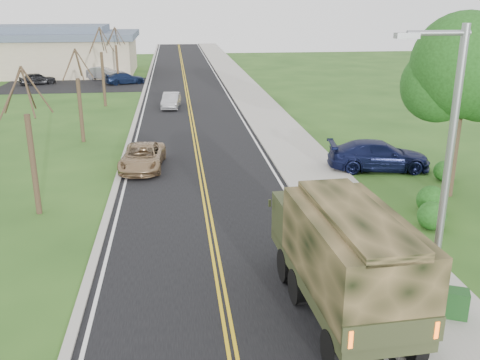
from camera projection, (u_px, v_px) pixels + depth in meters
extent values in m
plane|color=#244717|center=(231.00, 347.00, 13.73)|extent=(160.00, 160.00, 0.00)
cube|color=black|center=(187.00, 93.00, 51.35)|extent=(8.00, 120.00, 0.01)
cube|color=#9E998E|center=(230.00, 91.00, 51.81)|extent=(0.30, 120.00, 0.12)
cube|color=#9E998E|center=(248.00, 91.00, 52.02)|extent=(3.20, 120.00, 0.10)
cube|color=#9E998E|center=(143.00, 93.00, 50.86)|extent=(0.30, 120.00, 0.10)
cylinder|color=gray|center=(444.00, 200.00, 12.56)|extent=(0.18, 0.18, 8.00)
cylinder|color=gray|center=(439.00, 33.00, 11.28)|extent=(1.40, 0.12, 0.12)
cube|color=gray|center=(407.00, 36.00, 11.21)|extent=(0.50, 0.22, 0.12)
cylinder|color=#38281C|center=(454.00, 142.00, 23.60)|extent=(0.44, 0.44, 5.04)
sphere|color=#193F12|center=(464.00, 65.00, 22.54)|extent=(4.50, 4.50, 4.50)
sphere|color=#193F12|center=(438.00, 85.00, 23.20)|extent=(3.24, 3.24, 3.24)
cylinder|color=#38281C|center=(33.00, 165.00, 21.66)|extent=(0.24, 0.24, 4.20)
cylinder|color=#38281C|center=(37.00, 90.00, 20.87)|extent=(1.01, 0.33, 1.90)
cylinder|color=#38281C|center=(29.00, 90.00, 21.30)|extent=(0.13, 1.29, 1.74)
cylinder|color=#38281C|center=(13.00, 90.00, 20.80)|extent=(0.98, 0.43, 1.90)
cylinder|color=#38281C|center=(10.00, 95.00, 20.22)|extent=(0.79, 1.05, 1.77)
cylinder|color=#38281C|center=(28.00, 92.00, 20.33)|extent=(0.58, 0.90, 1.90)
cylinder|color=#38281C|center=(81.00, 111.00, 32.98)|extent=(0.24, 0.24, 3.96)
cylinder|color=#38281C|center=(84.00, 63.00, 32.23)|extent=(0.96, 0.32, 1.79)
cylinder|color=#38281C|center=(78.00, 64.00, 32.64)|extent=(0.12, 1.22, 1.65)
cylinder|color=#38281C|center=(69.00, 63.00, 32.18)|extent=(0.93, 0.41, 1.79)
cylinder|color=#38281C|center=(69.00, 66.00, 31.62)|extent=(0.75, 0.99, 1.67)
cylinder|color=#38281C|center=(79.00, 64.00, 31.73)|extent=(0.55, 0.85, 1.80)
cylinder|color=#38281C|center=(103.00, 79.00, 44.19)|extent=(0.24, 0.24, 4.44)
cylinder|color=#38281C|center=(107.00, 39.00, 43.35)|extent=(1.07, 0.35, 2.00)
cylinder|color=#38281C|center=(102.00, 40.00, 43.81)|extent=(0.13, 1.36, 1.84)
cylinder|color=#38281C|center=(94.00, 40.00, 43.29)|extent=(1.03, 0.46, 2.00)
cylinder|color=#38281C|center=(94.00, 41.00, 42.67)|extent=(0.83, 1.10, 1.87)
cylinder|color=#38281C|center=(103.00, 40.00, 42.79)|extent=(0.61, 0.95, 2.01)
cylinder|color=#38281C|center=(117.00, 65.00, 55.53)|extent=(0.24, 0.24, 4.08)
cylinder|color=#38281C|center=(120.00, 36.00, 54.76)|extent=(0.99, 0.33, 1.84)
cylinder|color=#38281C|center=(116.00, 36.00, 55.18)|extent=(0.13, 1.25, 1.69)
cylinder|color=#38281C|center=(111.00, 36.00, 54.70)|extent=(0.95, 0.42, 1.85)
cylinder|color=#38281C|center=(111.00, 37.00, 54.14)|extent=(0.77, 1.02, 1.72)
cylinder|color=#38281C|center=(117.00, 36.00, 54.25)|extent=(0.57, 0.88, 1.85)
cube|color=tan|center=(49.00, 56.00, 63.88)|extent=(20.00, 12.00, 4.20)
cube|color=#475466|center=(46.00, 35.00, 63.11)|extent=(21.00, 13.00, 0.70)
cube|color=#475466|center=(46.00, 29.00, 62.89)|extent=(14.00, 8.00, 0.90)
cube|color=black|center=(89.00, 85.00, 55.84)|extent=(18.00, 10.00, 0.02)
cylinder|color=black|center=(334.00, 351.00, 12.71)|extent=(0.39, 1.07, 1.06)
cylinder|color=black|center=(412.00, 342.00, 13.05)|extent=(0.39, 1.07, 1.06)
cylinder|color=black|center=(298.00, 287.00, 15.58)|extent=(0.39, 1.07, 1.06)
cylinder|color=black|center=(363.00, 280.00, 15.92)|extent=(0.39, 1.07, 1.06)
cylinder|color=black|center=(286.00, 265.00, 16.84)|extent=(0.39, 1.07, 1.06)
cylinder|color=black|center=(347.00, 260.00, 17.17)|extent=(0.39, 1.07, 1.06)
cube|color=#31381E|center=(339.00, 279.00, 15.06)|extent=(2.67, 6.84, 0.34)
cube|color=#31381E|center=(313.00, 219.00, 17.08)|extent=(2.40, 1.95, 1.34)
cube|color=black|center=(306.00, 203.00, 17.83)|extent=(2.11, 0.19, 0.67)
cube|color=#31381E|center=(350.00, 285.00, 14.22)|extent=(2.68, 5.22, 0.14)
cube|color=black|center=(352.00, 251.00, 13.90)|extent=(2.68, 5.22, 1.92)
cube|color=black|center=(355.00, 215.00, 13.58)|extent=(1.82, 5.17, 0.24)
cube|color=#31381E|center=(393.00, 333.00, 11.77)|extent=(2.40, 0.25, 0.62)
cube|color=#FF590C|center=(351.00, 340.00, 11.55)|extent=(0.10, 0.04, 0.43)
cube|color=#FF590C|center=(437.00, 330.00, 11.88)|extent=(0.10, 0.04, 0.43)
imported|color=#937653|center=(142.00, 157.00, 28.06)|extent=(2.44, 4.71, 1.27)
imported|color=#A4A4A9|center=(171.00, 100.00, 43.95)|extent=(1.67, 3.84, 1.23)
imported|color=#0E1334|center=(379.00, 156.00, 27.86)|extent=(5.50, 2.84, 1.53)
cube|color=#19461A|center=(457.00, 303.00, 14.77)|extent=(0.75, 0.70, 0.80)
cube|color=#19461E|center=(424.00, 329.00, 13.76)|extent=(0.63, 0.55, 0.65)
imported|color=black|center=(37.00, 79.00, 56.07)|extent=(3.93, 2.86, 1.24)
imported|color=#9E9EA3|center=(105.00, 73.00, 59.50)|extent=(4.77, 3.15, 1.49)
imported|color=#0F1B39|center=(125.00, 78.00, 56.52)|extent=(4.48, 3.05, 1.20)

